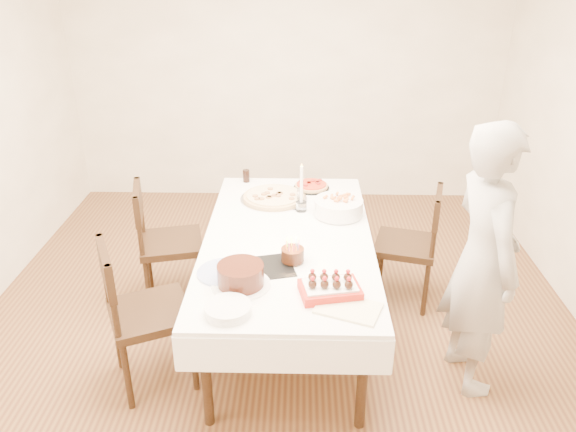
{
  "coord_description": "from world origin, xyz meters",
  "views": [
    {
      "loc": [
        0.16,
        -3.37,
        2.54
      ],
      "look_at": [
        0.08,
        0.02,
        0.91
      ],
      "focal_mm": 35.0,
      "sensor_mm": 36.0,
      "label": 1
    }
  ],
  "objects_px": {
    "chair_left_dessert": "(150,313)",
    "person": "(483,261)",
    "pizza_white": "(274,197)",
    "dining_table": "(288,283)",
    "chair_right_savory": "(405,245)",
    "strawberry_box": "(330,288)",
    "chair_left_savory": "(171,243)",
    "taper_candle": "(301,187)",
    "pizza_pepperoni": "(311,186)",
    "layer_cake": "(241,275)",
    "birthday_cake": "(293,250)",
    "cola_glass": "(246,176)",
    "pasta_bowl": "(338,207)"
  },
  "relations": [
    {
      "from": "taper_candle",
      "to": "layer_cake",
      "type": "bearing_deg",
      "value": -108.54
    },
    {
      "from": "pizza_pepperoni",
      "to": "birthday_cake",
      "type": "xyz_separation_m",
      "value": [
        -0.13,
        -1.19,
        0.06
      ]
    },
    {
      "from": "dining_table",
      "to": "chair_left_dessert",
      "type": "height_order",
      "value": "chair_left_dessert"
    },
    {
      "from": "chair_right_savory",
      "to": "taper_candle",
      "type": "bearing_deg",
      "value": -166.23
    },
    {
      "from": "person",
      "to": "pizza_white",
      "type": "bearing_deg",
      "value": 39.56
    },
    {
      "from": "dining_table",
      "to": "chair_right_savory",
      "type": "distance_m",
      "value": 0.98
    },
    {
      "from": "layer_cake",
      "to": "birthday_cake",
      "type": "height_order",
      "value": "birthday_cake"
    },
    {
      "from": "pizza_white",
      "to": "pizza_pepperoni",
      "type": "xyz_separation_m",
      "value": [
        0.3,
        0.23,
        0.0
      ]
    },
    {
      "from": "cola_glass",
      "to": "chair_left_savory",
      "type": "bearing_deg",
      "value": -130.41
    },
    {
      "from": "person",
      "to": "pizza_white",
      "type": "relative_size",
      "value": 3.28
    },
    {
      "from": "person",
      "to": "strawberry_box",
      "type": "distance_m",
      "value": 0.94
    },
    {
      "from": "person",
      "to": "taper_candle",
      "type": "distance_m",
      "value": 1.41
    },
    {
      "from": "chair_right_savory",
      "to": "cola_glass",
      "type": "height_order",
      "value": "chair_right_savory"
    },
    {
      "from": "pizza_pepperoni",
      "to": "birthday_cake",
      "type": "bearing_deg",
      "value": -96.46
    },
    {
      "from": "person",
      "to": "taper_candle",
      "type": "relative_size",
      "value": 4.52
    },
    {
      "from": "person",
      "to": "layer_cake",
      "type": "xyz_separation_m",
      "value": [
        -1.43,
        -0.13,
        -0.04
      ]
    },
    {
      "from": "taper_candle",
      "to": "chair_right_savory",
      "type": "bearing_deg",
      "value": -1.25
    },
    {
      "from": "chair_left_dessert",
      "to": "person",
      "type": "height_order",
      "value": "person"
    },
    {
      "from": "layer_cake",
      "to": "chair_left_dessert",
      "type": "bearing_deg",
      "value": 174.53
    },
    {
      "from": "person",
      "to": "strawberry_box",
      "type": "relative_size",
      "value": 5.1
    },
    {
      "from": "cola_glass",
      "to": "birthday_cake",
      "type": "bearing_deg",
      "value": -72.73
    },
    {
      "from": "chair_left_savory",
      "to": "pizza_pepperoni",
      "type": "relative_size",
      "value": 3.39
    },
    {
      "from": "dining_table",
      "to": "taper_candle",
      "type": "height_order",
      "value": "taper_candle"
    },
    {
      "from": "chair_left_dessert",
      "to": "pizza_pepperoni",
      "type": "xyz_separation_m",
      "value": [
        1.01,
        1.41,
        0.27
      ]
    },
    {
      "from": "person",
      "to": "birthday_cake",
      "type": "height_order",
      "value": "person"
    },
    {
      "from": "strawberry_box",
      "to": "person",
      "type": "bearing_deg",
      "value": 13.33
    },
    {
      "from": "taper_candle",
      "to": "strawberry_box",
      "type": "relative_size",
      "value": 1.13
    },
    {
      "from": "pizza_white",
      "to": "birthday_cake",
      "type": "xyz_separation_m",
      "value": [
        0.16,
        -0.96,
        0.06
      ]
    },
    {
      "from": "chair_right_savory",
      "to": "strawberry_box",
      "type": "xyz_separation_m",
      "value": [
        -0.64,
        -1.11,
        0.32
      ]
    },
    {
      "from": "chair_left_savory",
      "to": "strawberry_box",
      "type": "height_order",
      "value": "chair_left_savory"
    },
    {
      "from": "dining_table",
      "to": "birthday_cake",
      "type": "relative_size",
      "value": 14.57
    },
    {
      "from": "dining_table",
      "to": "pizza_white",
      "type": "distance_m",
      "value": 0.75
    },
    {
      "from": "pizza_white",
      "to": "chair_left_dessert",
      "type": "bearing_deg",
      "value": -120.79
    },
    {
      "from": "chair_left_savory",
      "to": "strawberry_box",
      "type": "relative_size",
      "value": 2.93
    },
    {
      "from": "chair_right_savory",
      "to": "taper_candle",
      "type": "height_order",
      "value": "taper_candle"
    },
    {
      "from": "person",
      "to": "pizza_white",
      "type": "distance_m",
      "value": 1.71
    },
    {
      "from": "chair_left_dessert",
      "to": "pizza_pepperoni",
      "type": "relative_size",
      "value": 3.48
    },
    {
      "from": "taper_candle",
      "to": "birthday_cake",
      "type": "distance_m",
      "value": 0.77
    },
    {
      "from": "pasta_bowl",
      "to": "birthday_cake",
      "type": "height_order",
      "value": "birthday_cake"
    },
    {
      "from": "chair_right_savory",
      "to": "person",
      "type": "distance_m",
      "value": 1.01
    },
    {
      "from": "chair_left_dessert",
      "to": "taper_candle",
      "type": "height_order",
      "value": "taper_candle"
    },
    {
      "from": "pasta_bowl",
      "to": "cola_glass",
      "type": "xyz_separation_m",
      "value": [
        -0.74,
        0.63,
        -0.01
      ]
    },
    {
      "from": "person",
      "to": "birthday_cake",
      "type": "bearing_deg",
      "value": 72.66
    },
    {
      "from": "chair_left_dessert",
      "to": "person",
      "type": "distance_m",
      "value": 2.03
    },
    {
      "from": "dining_table",
      "to": "chair_left_savory",
      "type": "distance_m",
      "value": 0.98
    },
    {
      "from": "chair_left_dessert",
      "to": "layer_cake",
      "type": "relative_size",
      "value": 2.92
    },
    {
      "from": "taper_candle",
      "to": "chair_left_savory",
      "type": "bearing_deg",
      "value": -176.72
    },
    {
      "from": "birthday_cake",
      "to": "person",
      "type": "bearing_deg",
      "value": -7.45
    },
    {
      "from": "chair_left_savory",
      "to": "person",
      "type": "distance_m",
      "value": 2.27
    },
    {
      "from": "chair_left_savory",
      "to": "pizza_pepperoni",
      "type": "distance_m",
      "value": 1.21
    }
  ]
}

